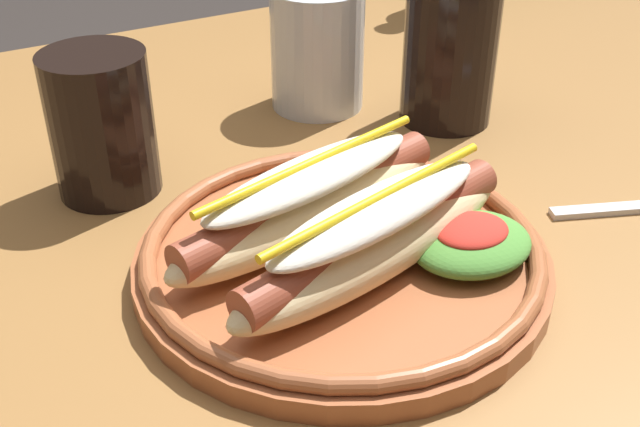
# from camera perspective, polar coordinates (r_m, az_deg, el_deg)

# --- Properties ---
(dining_table) EXTENTS (1.42, 0.81, 0.74)m
(dining_table) POSITION_cam_1_polar(r_m,az_deg,el_deg) (0.71, -0.10, -3.60)
(dining_table) COLOR olive
(dining_table) RESTS_ON ground_plane
(hot_dog_plate) EXTENTS (0.28, 0.28, 0.08)m
(hot_dog_plate) POSITION_cam_1_polar(r_m,az_deg,el_deg) (0.52, 2.02, -1.95)
(hot_dog_plate) COLOR #9E5633
(hot_dog_plate) RESTS_ON dining_table
(soda_cup) EXTENTS (0.08, 0.08, 0.13)m
(soda_cup) POSITION_cam_1_polar(r_m,az_deg,el_deg) (0.73, 9.35, 11.42)
(soda_cup) COLOR black
(soda_cup) RESTS_ON dining_table
(water_cup) EXTENTS (0.09, 0.09, 0.11)m
(water_cup) POSITION_cam_1_polar(r_m,az_deg,el_deg) (0.75, -0.19, 11.79)
(water_cup) COLOR silver
(water_cup) RESTS_ON dining_table
(extra_cup) EXTENTS (0.08, 0.08, 0.11)m
(extra_cup) POSITION_cam_1_polar(r_m,az_deg,el_deg) (0.62, -15.47, 6.21)
(extra_cup) COLOR black
(extra_cup) RESTS_ON dining_table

